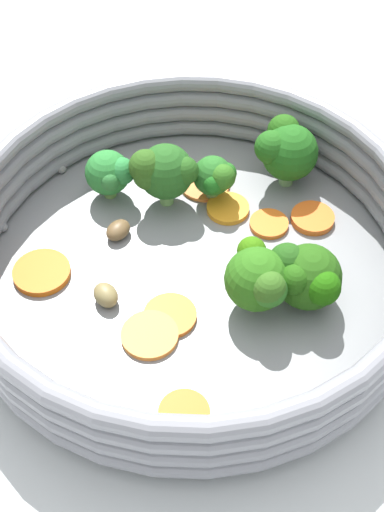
{
  "coord_description": "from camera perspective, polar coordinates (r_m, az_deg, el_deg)",
  "views": [
    {
      "loc": [
        0.11,
        -0.33,
        0.43
      ],
      "look_at": [
        0.0,
        0.0,
        0.03
      ],
      "focal_mm": 50.0,
      "sensor_mm": 36.0,
      "label": 1
    }
  ],
  "objects": [
    {
      "name": "carrot_slice_4",
      "position": [
        0.57,
        6.17,
        2.57
      ],
      "size": [
        0.04,
        0.04,
        0.0
      ],
      "primitive_type": "cylinder",
      "rotation": [
        0.0,
        0.0,
        0.31
      ],
      "color": "orange",
      "rests_on": "skillet"
    },
    {
      "name": "mushroom_piece_1",
      "position": [
        0.52,
        -6.91,
        -3.11
      ],
      "size": [
        0.03,
        0.03,
        0.01
      ],
      "primitive_type": "ellipsoid",
      "rotation": [
        0.0,
        0.0,
        2.49
      ],
      "color": "olive",
      "rests_on": "skillet"
    },
    {
      "name": "carrot_slice_3",
      "position": [
        0.5,
        -3.41,
        -6.33
      ],
      "size": [
        0.06,
        0.06,
        0.0
      ],
      "primitive_type": "cylinder",
      "rotation": [
        0.0,
        0.0,
        3.73
      ],
      "color": "orange",
      "rests_on": "skillet"
    },
    {
      "name": "ground_plane",
      "position": [
        0.55,
        0.0,
        -1.88
      ],
      "size": [
        4.0,
        4.0,
        0.0
      ],
      "primitive_type": "plane",
      "color": "#B6BCBC"
    },
    {
      "name": "carrot_slice_6",
      "position": [
        0.47,
        -0.64,
        -12.46
      ],
      "size": [
        0.04,
        0.04,
        0.0
      ],
      "primitive_type": "cylinder",
      "rotation": [
        0.0,
        0.0,
        3.39
      ],
      "color": "#DC5C15",
      "rests_on": "skillet"
    },
    {
      "name": "skillet_rim_wall",
      "position": [
        0.52,
        0.0,
        1.19
      ],
      "size": [
        0.34,
        0.34,
        0.06
      ],
      "color": "gray",
      "rests_on": "skillet"
    },
    {
      "name": "broccoli_floret_0",
      "position": [
        0.59,
        7.54,
        8.47
      ],
      "size": [
        0.05,
        0.05,
        0.06
      ],
      "color": "#7CA66B",
      "rests_on": "skillet"
    },
    {
      "name": "carrot_slice_7",
      "position": [
        0.6,
        1.02,
        5.84
      ],
      "size": [
        0.06,
        0.06,
        0.0
      ],
      "primitive_type": "cylinder",
      "rotation": [
        0.0,
        0.0,
        2.29
      ],
      "color": "orange",
      "rests_on": "skillet"
    },
    {
      "name": "broccoli_floret_4",
      "position": [
        0.51,
        9.13,
        -1.57
      ],
      "size": [
        0.05,
        0.05,
        0.05
      ],
      "color": "#6B9B5B",
      "rests_on": "skillet"
    },
    {
      "name": "carrot_slice_2",
      "position": [
        0.51,
        -1.89,
        -4.74
      ],
      "size": [
        0.05,
        0.05,
        0.0
      ],
      "primitive_type": "cylinder",
      "rotation": [
        0.0,
        0.0,
        2.77
      ],
      "color": "orange",
      "rests_on": "skillet"
    },
    {
      "name": "skillet",
      "position": [
        0.55,
        0.0,
        -1.46
      ],
      "size": [
        0.32,
        0.32,
        0.01
      ],
      "primitive_type": "cylinder",
      "color": "gray",
      "rests_on": "ground_plane"
    },
    {
      "name": "carrot_slice_5",
      "position": [
        0.55,
        -11.93,
        -1.29
      ],
      "size": [
        0.06,
        0.06,
        0.01
      ],
      "primitive_type": "cylinder",
      "rotation": [
        0.0,
        0.0,
        1.95
      ],
      "color": "#D65B0F",
      "rests_on": "skillet"
    },
    {
      "name": "broccoli_floret_5",
      "position": [
        0.57,
        -2.36,
        6.76
      ],
      "size": [
        0.05,
        0.05,
        0.06
      ],
      "color": "#7DB260",
      "rests_on": "skillet"
    },
    {
      "name": "mushroom_piece_0",
      "position": [
        0.56,
        -5.93,
        2.08
      ],
      "size": [
        0.02,
        0.03,
        0.01
      ],
      "primitive_type": "ellipsoid",
      "rotation": [
        0.0,
        0.0,
        4.45
      ],
      "color": "brown",
      "rests_on": "skillet"
    },
    {
      "name": "broccoli_floret_3",
      "position": [
        0.5,
        5.36,
        -1.92
      ],
      "size": [
        0.05,
        0.05,
        0.05
      ],
      "color": "#709457",
      "rests_on": "skillet"
    },
    {
      "name": "carrot_slice_1",
      "position": [
        0.58,
        2.89,
        3.83
      ],
      "size": [
        0.05,
        0.05,
        0.0
      ],
      "primitive_type": "cylinder",
      "rotation": [
        0.0,
        0.0,
        5.35
      ],
      "color": "orange",
      "rests_on": "skillet"
    },
    {
      "name": "carrot_slice_0",
      "position": [
        0.58,
        9.62,
        3.01
      ],
      "size": [
        0.05,
        0.05,
        0.01
      ],
      "primitive_type": "cylinder",
      "rotation": [
        0.0,
        0.0,
        4.1
      ],
      "color": "orange",
      "rests_on": "skillet"
    },
    {
      "name": "broccoli_floret_1",
      "position": [
        0.58,
        -6.57,
        6.59
      ],
      "size": [
        0.04,
        0.04,
        0.04
      ],
      "color": "#72A64E",
      "rests_on": "skillet"
    },
    {
      "name": "broccoli_floret_2",
      "position": [
        0.58,
        1.92,
        6.35
      ],
      "size": [
        0.04,
        0.04,
        0.04
      ],
      "color": "#688D4C",
      "rests_on": "skillet"
    },
    {
      "name": "skillet_rivet_right",
      "position": [
        0.58,
        -14.95,
        2.27
      ],
      "size": [
        0.01,
        0.01,
        0.01
      ],
      "primitive_type": "sphere",
      "color": "gray",
      "rests_on": "skillet"
    },
    {
      "name": "skillet_rivet_left",
      "position": [
        0.62,
        -10.44,
        6.91
      ],
      "size": [
        0.01,
        0.01,
        0.01
      ],
      "primitive_type": "sphere",
      "color": "gray",
      "rests_on": "skillet"
    }
  ]
}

